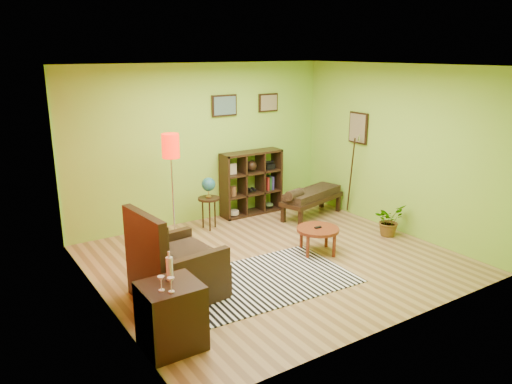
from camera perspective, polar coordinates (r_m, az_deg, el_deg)
ground at (r=7.49m, az=2.11°, el=-7.71°), size 5.00×5.00×0.00m
room_shell at (r=6.93m, az=1.57°, el=5.93°), size 5.04×4.54×2.82m
zebra_rug at (r=6.85m, az=0.98°, el=-10.02°), size 2.40×1.59×0.01m
coffee_table at (r=7.67m, az=7.07°, el=-4.49°), size 0.65×0.65×0.42m
armchair at (r=6.37m, az=-9.36°, el=-8.81°), size 1.06×1.07×1.18m
side_cabinet at (r=5.37m, az=-9.67°, el=-13.76°), size 0.60×0.55×1.03m
floor_lamp at (r=7.65m, az=-9.68°, el=4.05°), size 0.27×0.27×1.80m
globe_table at (r=8.56m, az=-5.45°, el=0.20°), size 0.38×0.38×0.92m
cube_shelf at (r=9.37m, az=-0.45°, el=1.06°), size 1.20×0.35×1.20m
bench at (r=9.26m, az=6.29°, el=-0.46°), size 1.45×0.83×0.63m
potted_plant at (r=8.64m, az=14.92°, el=-3.49°), size 0.53×0.58×0.42m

